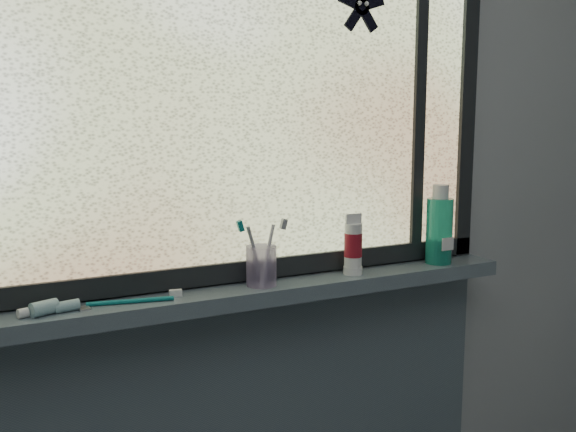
# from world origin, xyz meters

# --- Properties ---
(wall_back) EXTENTS (3.00, 0.01, 2.50)m
(wall_back) POSITION_xyz_m (0.00, 1.30, 1.25)
(wall_back) COLOR #9EA3A8
(wall_back) RESTS_ON ground
(windowsill) EXTENTS (1.62, 0.14, 0.04)m
(windowsill) POSITION_xyz_m (0.00, 1.23, 1.00)
(windowsill) COLOR #4C5A65
(windowsill) RESTS_ON wall_back
(window_pane) EXTENTS (1.50, 0.01, 1.00)m
(window_pane) POSITION_xyz_m (0.00, 1.28, 1.53)
(window_pane) COLOR silver
(window_pane) RESTS_ON wall_back
(frame_bottom) EXTENTS (1.60, 0.03, 0.05)m
(frame_bottom) POSITION_xyz_m (0.00, 1.28, 1.05)
(frame_bottom) COLOR black
(frame_bottom) RESTS_ON windowsill
(frame_right) EXTENTS (0.05, 0.03, 1.10)m
(frame_right) POSITION_xyz_m (0.78, 1.28, 1.53)
(frame_right) COLOR black
(frame_right) RESTS_ON wall_back
(frame_mullion) EXTENTS (0.03, 0.03, 1.00)m
(frame_mullion) POSITION_xyz_m (0.60, 1.28, 1.53)
(frame_mullion) COLOR black
(frame_mullion) RESTS_ON wall_back
(starfish_sticker) EXTENTS (0.15, 0.02, 0.15)m
(starfish_sticker) POSITION_xyz_m (0.40, 1.27, 1.72)
(starfish_sticker) COLOR black
(starfish_sticker) RESTS_ON window_pane
(toothpaste_tube) EXTENTS (0.18, 0.09, 0.03)m
(toothpaste_tube) POSITION_xyz_m (-0.41, 1.21, 1.04)
(toothpaste_tube) COLOR silver
(toothpaste_tube) RESTS_ON windowsill
(toothbrush_cup) EXTENTS (0.08, 0.08, 0.10)m
(toothbrush_cup) POSITION_xyz_m (0.09, 1.22, 1.07)
(toothbrush_cup) COLOR #A38FBE
(toothbrush_cup) RESTS_ON windowsill
(toothbrush_lying) EXTENTS (0.24, 0.07, 0.02)m
(toothbrush_lying) POSITION_xyz_m (-0.24, 1.21, 1.03)
(toothbrush_lying) COLOR #0D7575
(toothbrush_lying) RESTS_ON windowsill
(mouthwash_bottle) EXTENTS (0.08, 0.08, 0.19)m
(mouthwash_bottle) POSITION_xyz_m (0.64, 1.22, 1.13)
(mouthwash_bottle) COLOR #21AB8E
(mouthwash_bottle) RESTS_ON windowsill
(cream_tube) EXTENTS (0.06, 0.06, 0.12)m
(cream_tube) POSITION_xyz_m (0.35, 1.22, 1.11)
(cream_tube) COLOR silver
(cream_tube) RESTS_ON windowsill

